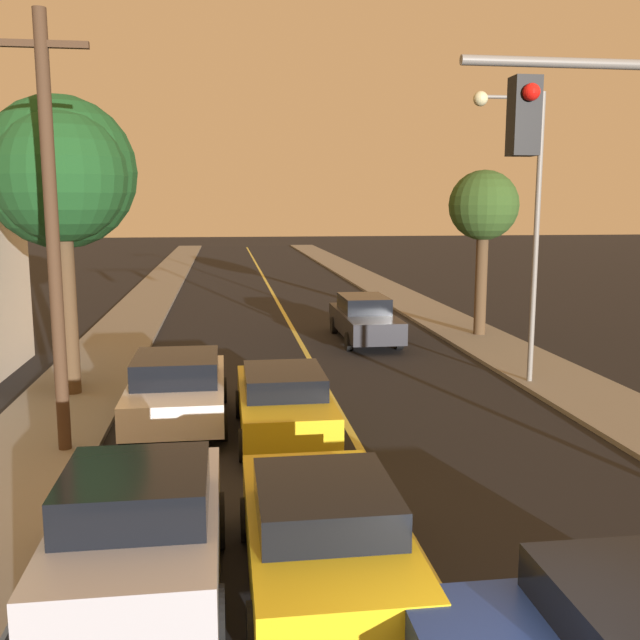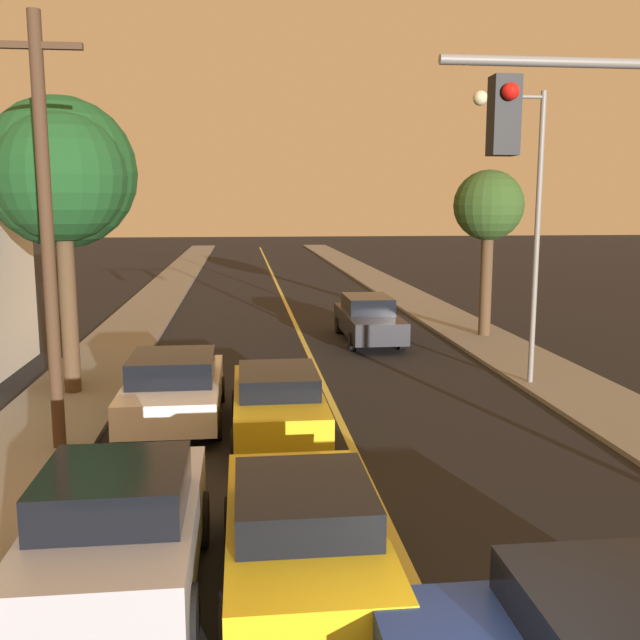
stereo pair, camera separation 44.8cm
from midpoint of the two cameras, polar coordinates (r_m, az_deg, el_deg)
road_surface at (r=41.22m, az=-3.08°, el=2.72°), size 9.95×80.00×0.01m
sidewalk_left at (r=41.33m, az=-11.74°, el=2.63°), size 2.50×80.00×0.12m
sidewalk_right at (r=42.02m, az=5.43°, el=2.89°), size 2.50×80.00×0.12m
car_near_lane_front at (r=9.09m, az=0.08°, el=-16.55°), size 1.97×4.33×1.40m
car_near_lane_second at (r=14.55m, az=-2.51°, el=-6.48°), size 1.89×4.46×1.41m
car_outer_lane_front at (r=9.04m, az=-14.40°, el=-15.92°), size 1.97×3.93×1.69m
car_outer_lane_second at (r=15.76m, az=-10.82°, el=-5.29°), size 2.11×4.50×1.51m
car_far_oncoming at (r=24.61m, az=4.40°, el=0.11°), size 1.86×5.12×1.55m
streetlamp_right at (r=18.71m, az=16.57°, el=9.19°), size 1.84×0.36×7.29m
utility_pole_left at (r=13.84m, az=-20.14°, el=6.82°), size 1.60×0.24×7.89m
tree_left_near at (r=18.81m, az=-19.36°, el=10.94°), size 3.69×3.69×7.17m
tree_left_far at (r=18.04m, az=-19.31°, el=10.57°), size 3.07×3.07×6.74m
tree_right_near at (r=25.50m, az=13.84°, el=8.65°), size 2.41×2.41×5.73m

